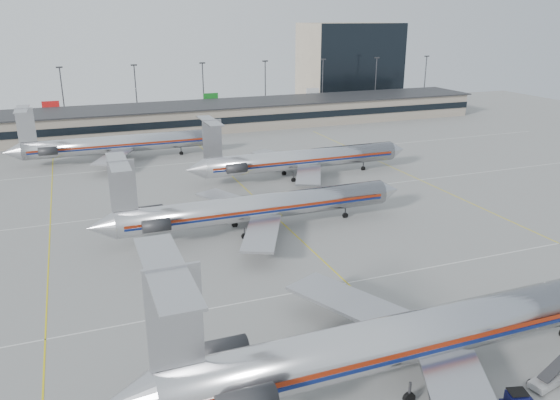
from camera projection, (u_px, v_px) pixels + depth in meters
name	position (u px, v px, depth m)	size (l,w,h in m)	color
ground	(398.00, 331.00, 49.62)	(260.00, 260.00, 0.00)	gray
apron_markings	(347.00, 283.00, 58.46)	(160.00, 0.15, 0.02)	silver
terminal	(182.00, 118.00, 135.23)	(162.00, 17.00, 6.25)	gray
light_mast_row	(170.00, 89.00, 145.89)	(163.60, 0.40, 15.28)	#38383D
distant_building	(349.00, 63.00, 179.84)	(30.00, 20.00, 25.00)	tan
jet_foreground	(417.00, 335.00, 42.21)	(49.37, 29.07, 12.92)	silver
jet_second_row	(252.00, 208.00, 71.66)	(43.09, 25.37, 11.28)	silver
jet_third_row	(299.00, 159.00, 95.66)	(41.69, 25.65, 11.40)	silver
jet_back_row	(115.00, 144.00, 106.93)	(41.57, 25.57, 11.37)	silver
belt_loader	(550.00, 378.00, 42.13)	(4.42, 2.05, 2.27)	gray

